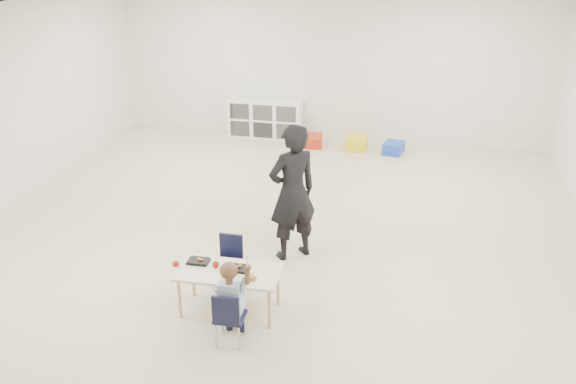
% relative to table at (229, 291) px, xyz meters
% --- Properties ---
extents(room, '(9.00, 9.02, 2.80)m').
position_rel_table_xyz_m(room, '(0.13, 1.42, 1.15)').
color(room, beige).
rests_on(room, ground).
extents(table, '(1.08, 0.56, 0.49)m').
position_rel_table_xyz_m(table, '(0.00, 0.00, 0.00)').
color(table, beige).
rests_on(table, ground).
extents(chair_near, '(0.29, 0.27, 0.59)m').
position_rel_table_xyz_m(chair_near, '(0.16, -0.48, 0.04)').
color(chair_near, black).
rests_on(chair_near, ground).
extents(chair_far, '(0.29, 0.27, 0.59)m').
position_rel_table_xyz_m(chair_far, '(-0.16, 0.48, 0.04)').
color(chair_far, black).
rests_on(chair_far, ground).
extents(child, '(0.40, 0.40, 0.93)m').
position_rel_table_xyz_m(child, '(0.16, -0.48, 0.21)').
color(child, '#BCD3FF').
rests_on(child, chair_near).
extents(lunch_tray_near, '(0.22, 0.16, 0.03)m').
position_rel_table_xyz_m(lunch_tray_near, '(0.07, 0.05, 0.26)').
color(lunch_tray_near, black).
rests_on(lunch_tray_near, table).
extents(lunch_tray_far, '(0.22, 0.16, 0.03)m').
position_rel_table_xyz_m(lunch_tray_far, '(-0.36, 0.10, 0.26)').
color(lunch_tray_far, black).
rests_on(lunch_tray_far, table).
extents(milk_carton, '(0.07, 0.07, 0.10)m').
position_rel_table_xyz_m(milk_carton, '(0.04, -0.12, 0.29)').
color(milk_carton, white).
rests_on(milk_carton, table).
extents(bread_roll, '(0.09, 0.09, 0.07)m').
position_rel_table_xyz_m(bread_roll, '(0.26, -0.10, 0.27)').
color(bread_roll, tan).
rests_on(bread_roll, table).
extents(apple_near, '(0.07, 0.07, 0.07)m').
position_rel_table_xyz_m(apple_near, '(-0.15, 0.04, 0.28)').
color(apple_near, maroon).
rests_on(apple_near, table).
extents(apple_far, '(0.07, 0.07, 0.07)m').
position_rel_table_xyz_m(apple_far, '(-0.56, -0.04, 0.28)').
color(apple_far, maroon).
rests_on(apple_far, table).
extents(cubby_shelf, '(1.40, 0.40, 0.70)m').
position_rel_table_xyz_m(cubby_shelf, '(-1.07, 5.70, 0.10)').
color(cubby_shelf, white).
rests_on(cubby_shelf, ground).
extents(adult, '(0.73, 0.71, 1.69)m').
position_rel_table_xyz_m(adult, '(0.39, 1.30, 0.60)').
color(adult, black).
rests_on(adult, ground).
extents(bin_red, '(0.37, 0.45, 0.20)m').
position_rel_table_xyz_m(bin_red, '(-0.07, 5.33, -0.15)').
color(bin_red, '#B32711').
rests_on(bin_red, ground).
extents(bin_yellow, '(0.37, 0.48, 0.23)m').
position_rel_table_xyz_m(bin_yellow, '(0.73, 5.36, -0.14)').
color(bin_yellow, gold).
rests_on(bin_yellow, ground).
extents(bin_blue, '(0.39, 0.46, 0.20)m').
position_rel_table_xyz_m(bin_blue, '(1.39, 5.26, -0.15)').
color(bin_blue, '#183BB5').
rests_on(bin_blue, ground).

